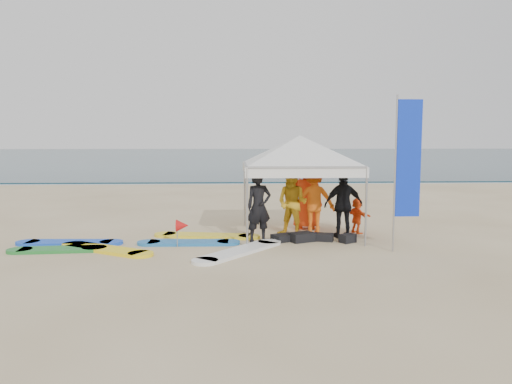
{
  "coord_description": "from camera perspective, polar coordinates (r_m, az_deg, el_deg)",
  "views": [
    {
      "loc": [
        0.25,
        -9.15,
        2.48
      ],
      "look_at": [
        0.76,
        2.6,
        1.2
      ],
      "focal_mm": 35.0,
      "sensor_mm": 36.0,
      "label": 1
    }
  ],
  "objects": [
    {
      "name": "ground",
      "position": [
        9.48,
        -3.96,
        -8.96
      ],
      "size": [
        120.0,
        120.0,
        0.0
      ],
      "primitive_type": "plane",
      "color": "beige",
      "rests_on": "ground"
    },
    {
      "name": "ocean",
      "position": [
        69.19,
        -2.71,
        4.17
      ],
      "size": [
        160.0,
        84.0,
        0.08
      ],
      "primitive_type": "cube",
      "color": "#0C2633",
      "rests_on": "ground"
    },
    {
      "name": "shoreline_foam",
      "position": [
        27.46,
        -3.0,
        1.02
      ],
      "size": [
        160.0,
        1.2,
        0.01
      ],
      "primitive_type": "cube",
      "color": "silver",
      "rests_on": "ground"
    },
    {
      "name": "person_black_a",
      "position": [
        11.86,
        0.32,
        -1.7
      ],
      "size": [
        0.72,
        0.59,
        1.7
      ],
      "primitive_type": "imported",
      "rotation": [
        0.0,
        0.0,
        0.34
      ],
      "color": "black",
      "rests_on": "ground"
    },
    {
      "name": "person_yellow",
      "position": [
        12.64,
        4.17,
        -1.27
      ],
      "size": [
        1.02,
        0.96,
        1.68
      ],
      "primitive_type": "imported",
      "rotation": [
        0.0,
        0.0,
        -0.53
      ],
      "color": "gold",
      "rests_on": "ground"
    },
    {
      "name": "person_orange_a",
      "position": [
        12.99,
        6.6,
        -0.88
      ],
      "size": [
        1.19,
        0.73,
        1.77
      ],
      "primitive_type": "imported",
      "rotation": [
        0.0,
        0.0,
        3.21
      ],
      "color": "orange",
      "rests_on": "ground"
    },
    {
      "name": "person_black_b",
      "position": [
        12.54,
        9.97,
        -1.45
      ],
      "size": [
        1.0,
        0.48,
        1.66
      ],
      "primitive_type": "imported",
      "rotation": [
        0.0,
        0.0,
        3.22
      ],
      "color": "black",
      "rests_on": "ground"
    },
    {
      "name": "person_orange_b",
      "position": [
        13.64,
        5.75,
        -0.34
      ],
      "size": [
        0.94,
        0.64,
        1.86
      ],
      "primitive_type": "imported",
      "rotation": [
        0.0,
        0.0,
        3.09
      ],
      "color": "#F24215",
      "rests_on": "ground"
    },
    {
      "name": "person_seated",
      "position": [
        13.28,
        11.47,
        -2.66
      ],
      "size": [
        0.58,
        0.89,
        0.92
      ],
      "primitive_type": "imported",
      "rotation": [
        0.0,
        0.0,
        1.96
      ],
      "color": "#FF5216",
      "rests_on": "ground"
    },
    {
      "name": "canopy_tent",
      "position": [
        12.64,
        5.03,
        6.41
      ],
      "size": [
        3.85,
        3.85,
        2.91
      ],
      "color": "#A5A5A8",
      "rests_on": "ground"
    },
    {
      "name": "feather_flag",
      "position": [
        11.23,
        16.88,
        3.47
      ],
      "size": [
        0.57,
        0.04,
        3.39
      ],
      "color": "#A5A5A8",
      "rests_on": "ground"
    },
    {
      "name": "marker_pennant",
      "position": [
        11.46,
        -8.42,
        -3.83
      ],
      "size": [
        0.28,
        0.28,
        0.64
      ],
      "color": "#A5A5A8",
      "rests_on": "ground"
    },
    {
      "name": "gear_pile",
      "position": [
        12.09,
        6.01,
        -5.19
      ],
      "size": [
        2.05,
        0.74,
        0.22
      ],
      "color": "black",
      "rests_on": "ground"
    },
    {
      "name": "surfboard_spread",
      "position": [
        11.76,
        -11.91,
        -5.92
      ],
      "size": [
        5.88,
        3.25,
        0.07
      ],
      "color": "yellow",
      "rests_on": "ground"
    }
  ]
}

